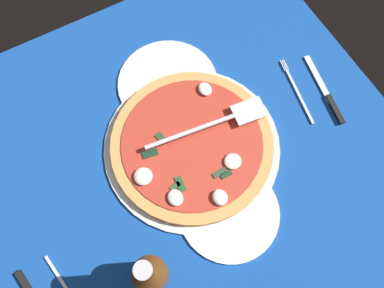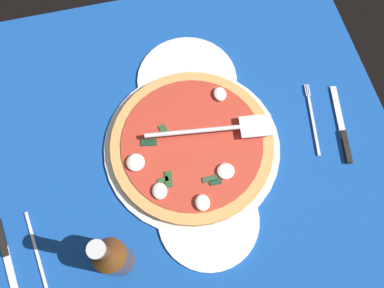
{
  "view_description": "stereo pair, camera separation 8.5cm",
  "coord_description": "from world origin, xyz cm",
  "px_view_note": "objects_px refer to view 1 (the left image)",
  "views": [
    {
      "loc": [
        25.12,
        -13.99,
        81.21
      ],
      "look_at": [
        -1.96,
        1.03,
        2.1
      ],
      "focal_mm": 36.06,
      "sensor_mm": 36.0,
      "label": 1
    },
    {
      "loc": [
        28.18,
        -6.07,
        81.21
      ],
      "look_at": [
        -1.96,
        1.03,
        2.1
      ],
      "focal_mm": 36.06,
      "sensor_mm": 36.0,
      "label": 2
    }
  ],
  "objects_px": {
    "pizza_server": "(211,124)",
    "beer_bottle": "(151,274)",
    "dinner_plate_left": "(168,83)",
    "dinner_plate_right": "(229,212)",
    "pizza": "(192,145)",
    "place_setting_far": "(312,94)"
  },
  "relations": [
    {
      "from": "pizza_server",
      "to": "beer_bottle",
      "type": "relative_size",
      "value": 1.31
    },
    {
      "from": "dinner_plate_left",
      "to": "dinner_plate_right",
      "type": "height_order",
      "value": "same"
    },
    {
      "from": "dinner_plate_right",
      "to": "pizza",
      "type": "height_order",
      "value": "pizza"
    },
    {
      "from": "dinner_plate_left",
      "to": "pizza",
      "type": "distance_m",
      "value": 0.18
    },
    {
      "from": "pizza_server",
      "to": "beer_bottle",
      "type": "xyz_separation_m",
      "value": [
        0.22,
        -0.25,
        0.03
      ]
    },
    {
      "from": "pizza_server",
      "to": "beer_bottle",
      "type": "height_order",
      "value": "beer_bottle"
    },
    {
      "from": "dinner_plate_left",
      "to": "place_setting_far",
      "type": "relative_size",
      "value": 1.13
    },
    {
      "from": "pizza_server",
      "to": "place_setting_far",
      "type": "xyz_separation_m",
      "value": [
        0.03,
        0.26,
        -0.05
      ]
    },
    {
      "from": "dinner_plate_left",
      "to": "dinner_plate_right",
      "type": "xyz_separation_m",
      "value": [
        0.34,
        -0.03,
        0.0
      ]
    },
    {
      "from": "pizza",
      "to": "place_setting_far",
      "type": "relative_size",
      "value": 1.7
    },
    {
      "from": "pizza",
      "to": "pizza_server",
      "type": "xyz_separation_m",
      "value": [
        -0.01,
        0.05,
        0.03
      ]
    },
    {
      "from": "dinner_plate_left",
      "to": "pizza_server",
      "type": "height_order",
      "value": "pizza_server"
    },
    {
      "from": "pizza",
      "to": "pizza_server",
      "type": "distance_m",
      "value": 0.06
    },
    {
      "from": "pizza",
      "to": "beer_bottle",
      "type": "bearing_deg",
      "value": -43.96
    },
    {
      "from": "dinner_plate_left",
      "to": "beer_bottle",
      "type": "relative_size",
      "value": 1.12
    },
    {
      "from": "pizza_server",
      "to": "place_setting_far",
      "type": "distance_m",
      "value": 0.27
    },
    {
      "from": "dinner_plate_right",
      "to": "dinner_plate_left",
      "type": "bearing_deg",
      "value": 174.62
    },
    {
      "from": "pizza",
      "to": "beer_bottle",
      "type": "distance_m",
      "value": 0.29
    },
    {
      "from": "pizza",
      "to": "beer_bottle",
      "type": "relative_size",
      "value": 1.69
    },
    {
      "from": "dinner_plate_left",
      "to": "pizza",
      "type": "relative_size",
      "value": 0.66
    },
    {
      "from": "pizza_server",
      "to": "beer_bottle",
      "type": "distance_m",
      "value": 0.33
    },
    {
      "from": "place_setting_far",
      "to": "dinner_plate_right",
      "type": "bearing_deg",
      "value": 125.05
    }
  ]
}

